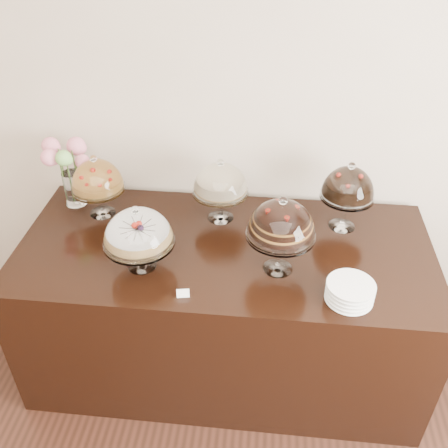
# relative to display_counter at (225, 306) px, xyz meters

# --- Properties ---
(wall_back) EXTENTS (5.00, 0.04, 3.00)m
(wall_back) POSITION_rel_display_counter_xyz_m (0.08, 0.55, 1.05)
(wall_back) COLOR beige
(wall_back) RESTS_ON ground
(display_counter) EXTENTS (2.20, 1.00, 0.90)m
(display_counter) POSITION_rel_display_counter_xyz_m (0.00, 0.00, 0.00)
(display_counter) COLOR black
(display_counter) RESTS_ON ground
(cake_stand_sugar_sponge) EXTENTS (0.35, 0.35, 0.36)m
(cake_stand_sugar_sponge) POSITION_rel_display_counter_xyz_m (-0.40, -0.20, 0.67)
(cake_stand_sugar_sponge) COLOR white
(cake_stand_sugar_sponge) RESTS_ON display_counter
(cake_stand_choco_layer) EXTENTS (0.34, 0.34, 0.43)m
(cake_stand_choco_layer) POSITION_rel_display_counter_xyz_m (0.28, -0.15, 0.74)
(cake_stand_choco_layer) COLOR white
(cake_stand_choco_layer) RESTS_ON display_counter
(cake_stand_cheesecake) EXTENTS (0.31, 0.31, 0.38)m
(cake_stand_cheesecake) POSITION_rel_display_counter_xyz_m (-0.05, 0.26, 0.69)
(cake_stand_cheesecake) COLOR white
(cake_stand_cheesecake) RESTS_ON display_counter
(cake_stand_dark_choco) EXTENTS (0.29, 0.29, 0.40)m
(cake_stand_dark_choco) POSITION_rel_display_counter_xyz_m (0.63, 0.25, 0.71)
(cake_stand_dark_choco) COLOR white
(cake_stand_dark_choco) RESTS_ON display_counter
(cake_stand_fruit_tart) EXTENTS (0.30, 0.30, 0.37)m
(cake_stand_fruit_tart) POSITION_rel_display_counter_xyz_m (-0.74, 0.24, 0.68)
(cake_stand_fruit_tart) COLOR white
(cake_stand_fruit_tart) RESTS_ON display_counter
(flower_vase) EXTENTS (0.29, 0.28, 0.39)m
(flower_vase) POSITION_rel_display_counter_xyz_m (-0.94, 0.33, 0.70)
(flower_vase) COLOR white
(flower_vase) RESTS_ON display_counter
(plate_stack) EXTENTS (0.22, 0.22, 0.09)m
(plate_stack) POSITION_rel_display_counter_xyz_m (0.61, -0.34, 0.50)
(plate_stack) COLOR white
(plate_stack) RESTS_ON display_counter
(price_card_left) EXTENTS (0.06, 0.03, 0.04)m
(price_card_left) POSITION_rel_display_counter_xyz_m (-0.16, -0.40, 0.47)
(price_card_left) COLOR white
(price_card_left) RESTS_ON display_counter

